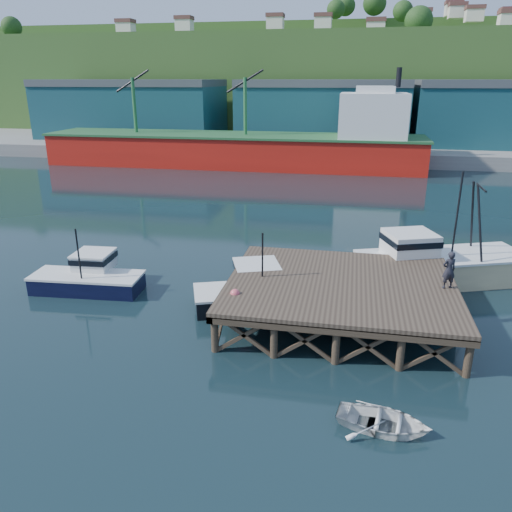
% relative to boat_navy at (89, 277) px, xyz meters
% --- Properties ---
extents(ground, '(300.00, 300.00, 0.00)m').
position_rel_boat_navy_xyz_m(ground, '(9.81, -1.05, -0.84)').
color(ground, black).
rests_on(ground, ground).
extents(wharf, '(12.00, 10.00, 2.62)m').
position_rel_boat_navy_xyz_m(wharf, '(15.31, -1.24, 1.10)').
color(wharf, brown).
rests_on(wharf, ground).
extents(far_quay, '(160.00, 40.00, 2.00)m').
position_rel_boat_navy_xyz_m(far_quay, '(9.81, 68.95, 0.16)').
color(far_quay, gray).
rests_on(far_quay, ground).
extents(warehouse_left, '(32.00, 16.00, 9.00)m').
position_rel_boat_navy_xyz_m(warehouse_left, '(-25.19, 63.95, 5.66)').
color(warehouse_left, '#17454F').
rests_on(warehouse_left, far_quay).
extents(warehouse_mid, '(28.00, 16.00, 9.00)m').
position_rel_boat_navy_xyz_m(warehouse_mid, '(9.81, 63.95, 5.66)').
color(warehouse_mid, '#17454F').
rests_on(warehouse_mid, far_quay).
extents(warehouse_right, '(30.00, 16.00, 9.00)m').
position_rel_boat_navy_xyz_m(warehouse_right, '(39.81, 63.95, 5.66)').
color(warehouse_right, '#17454F').
rests_on(warehouse_right, far_quay).
extents(cargo_ship, '(55.50, 10.00, 13.75)m').
position_rel_boat_navy_xyz_m(cargo_ship, '(1.34, 46.95, 2.47)').
color(cargo_ship, red).
rests_on(cargo_ship, ground).
extents(hillside, '(220.00, 50.00, 22.00)m').
position_rel_boat_navy_xyz_m(hillside, '(9.81, 98.95, 10.16)').
color(hillside, '#2D511E').
rests_on(hillside, ground).
extents(boat_navy, '(6.84, 3.81, 4.19)m').
position_rel_boat_navy_xyz_m(boat_navy, '(0.00, 0.00, 0.00)').
color(boat_navy, black).
rests_on(boat_navy, ground).
extents(boat_black, '(7.96, 6.61, 4.62)m').
position_rel_boat_navy_xyz_m(boat_black, '(10.69, -0.10, 0.01)').
color(boat_black, black).
rests_on(boat_black, ground).
extents(trawler, '(11.29, 7.23, 7.12)m').
position_rel_boat_navy_xyz_m(trawler, '(21.31, 5.45, 0.63)').
color(trawler, beige).
rests_on(trawler, ground).
extents(dinghy, '(3.80, 2.99, 0.71)m').
position_rel_boat_navy_xyz_m(dinghy, '(17.26, -10.05, -0.49)').
color(dinghy, white).
rests_on(dinghy, ground).
extents(dockworker, '(0.85, 0.70, 1.99)m').
position_rel_boat_navy_xyz_m(dockworker, '(20.71, -0.82, 2.28)').
color(dockworker, '#212029').
rests_on(dockworker, wharf).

